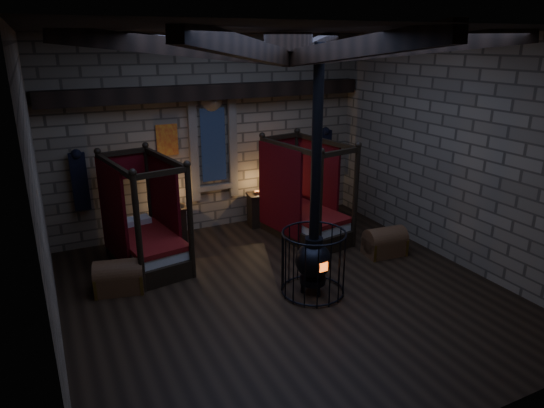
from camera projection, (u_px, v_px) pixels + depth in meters
name	position (u px, v px, depth m)	size (l,w,h in m)	color
room	(285.00, 64.00, 7.09)	(7.02, 7.02, 4.29)	black
bed_left	(146.00, 239.00, 9.15)	(1.34, 2.11, 2.06)	black
bed_right	(304.00, 213.00, 10.45)	(1.38, 2.16, 2.10)	black
trunk_left	(119.00, 277.00, 8.21)	(0.89, 0.67, 0.58)	brown
trunk_right	(385.00, 242.00, 9.62)	(0.83, 0.57, 0.58)	brown
nightstand_left	(175.00, 223.00, 10.24)	(0.54, 0.53, 0.93)	black
nightstand_right	(258.00, 209.00, 11.10)	(0.53, 0.51, 0.83)	black
stove	(313.00, 258.00, 8.03)	(1.07, 1.07, 4.05)	black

